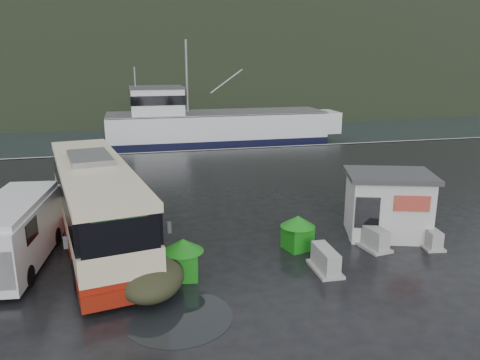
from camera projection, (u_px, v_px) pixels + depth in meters
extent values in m
plane|color=black|center=(190.00, 252.00, 18.22)|extent=(160.00, 160.00, 0.00)
cube|color=black|center=(135.00, 85.00, 121.64)|extent=(300.00, 180.00, 0.02)
cube|color=#999993|center=(157.00, 152.00, 37.02)|extent=(160.00, 0.60, 1.50)
ellipsoid|color=black|center=(148.00, 70.00, 255.50)|extent=(780.00, 540.00, 570.00)
cylinder|color=black|center=(178.00, 317.00, 13.68)|extent=(3.22, 3.22, 0.01)
cylinder|color=black|center=(360.00, 209.00, 23.27)|extent=(2.91, 2.91, 0.01)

